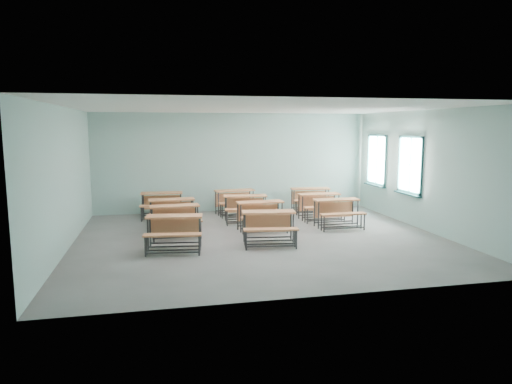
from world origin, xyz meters
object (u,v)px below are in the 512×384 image
desk_unit_r1c0 (175,216)px  desk_unit_r3c2 (311,196)px  desk_unit_r0c1 (269,223)px  desk_unit_r2c0 (172,209)px  desk_unit_r3c0 (162,201)px  desk_unit_r1c2 (338,209)px  desk_unit_r0c0 (174,228)px  desk_unit_r3c1 (236,198)px  desk_unit_r2c2 (320,202)px  desk_unit_r2c1 (246,204)px  desk_unit_r1c1 (261,211)px

desk_unit_r1c0 → desk_unit_r3c2: size_ratio=0.99×
desk_unit_r0c1 → desk_unit_r2c0: bearing=139.4°
desk_unit_r3c0 → desk_unit_r2c0: bearing=-75.8°
desk_unit_r0c1 → desk_unit_r1c2: (2.29, 1.39, 0.00)m
desk_unit_r2c0 → desk_unit_r3c2: bearing=14.0°
desk_unit_r3c0 → desk_unit_r3c2: (4.75, -0.03, 0.00)m
desk_unit_r1c0 → desk_unit_r3c2: (4.45, 2.40, 0.00)m
desk_unit_r0c0 → desk_unit_r1c0: 1.38m
desk_unit_r3c0 → desk_unit_r3c1: 2.28m
desk_unit_r2c2 → desk_unit_r2c0: bearing=-179.3°
desk_unit_r0c0 → desk_unit_r2c1: bearing=58.8°
desk_unit_r1c0 → desk_unit_r1c1: 2.27m
desk_unit_r1c1 → desk_unit_r1c0: bearing=179.5°
desk_unit_r2c2 → desk_unit_r1c1: bearing=-153.6°
desk_unit_r1c1 → desk_unit_r1c2: size_ratio=1.04×
desk_unit_r1c0 → desk_unit_r3c0: (-0.30, 2.43, 0.00)m
desk_unit_r1c1 → desk_unit_r3c0: (-2.56, 2.31, 0.00)m
desk_unit_r1c0 → desk_unit_r1c2: 4.41m
desk_unit_r2c2 → desk_unit_r1c2: bearing=-85.7°
desk_unit_r2c0 → desk_unit_r3c0: (-0.26, 1.37, 0.00)m
desk_unit_r0c1 → desk_unit_r3c2: same height
desk_unit_r2c2 → desk_unit_r3c2: same height
desk_unit_r1c1 → desk_unit_r3c1: size_ratio=0.97×
desk_unit_r1c2 → desk_unit_r2c2: (-0.10, 1.11, 0.00)m
desk_unit_r0c0 → desk_unit_r1c1: bearing=40.2°
desk_unit_r1c1 → desk_unit_r2c1: size_ratio=0.99×
desk_unit_r2c1 → desk_unit_r3c0: bearing=159.5°
desk_unit_r0c1 → desk_unit_r1c0: bearing=155.4°
desk_unit_r1c2 → desk_unit_r2c0: same height
desk_unit_r0c1 → desk_unit_r1c2: bearing=38.4°
desk_unit_r1c2 → desk_unit_r2c1: 2.64m
desk_unit_r0c0 → desk_unit_r1c1: (2.34, 1.50, 0.00)m
desk_unit_r0c1 → desk_unit_r2c2: (2.19, 2.49, 0.00)m
desk_unit_r2c0 → desk_unit_r1c0: bearing=-90.7°
desk_unit_r2c1 → desk_unit_r3c2: (2.37, 1.10, 0.00)m
desk_unit_r0c1 → desk_unit_r2c0: same height
desk_unit_r3c2 → desk_unit_r1c2: bearing=-85.9°
desk_unit_r1c1 → desk_unit_r2c2: bearing=23.7°
desk_unit_r2c2 → desk_unit_r0c0: bearing=-150.7°
desk_unit_r3c0 → desk_unit_r3c2: same height
desk_unit_r0c0 → desk_unit_r3c1: (2.06, 3.88, 0.00)m
desk_unit_r2c2 → desk_unit_r3c2: bearing=82.9°
desk_unit_r2c2 → desk_unit_r3c1: 2.68m
desk_unit_r2c1 → desk_unit_r3c2: 2.61m
desk_unit_r2c2 → desk_unit_r3c2: size_ratio=0.96×
desk_unit_r3c0 → desk_unit_r1c1: bearing=-38.6°
desk_unit_r0c1 → desk_unit_r1c1: same height
desk_unit_r2c1 → desk_unit_r3c2: size_ratio=1.00×
desk_unit_r0c1 → desk_unit_r2c1: size_ratio=1.02×
desk_unit_r0c1 → desk_unit_r2c2: size_ratio=1.07×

